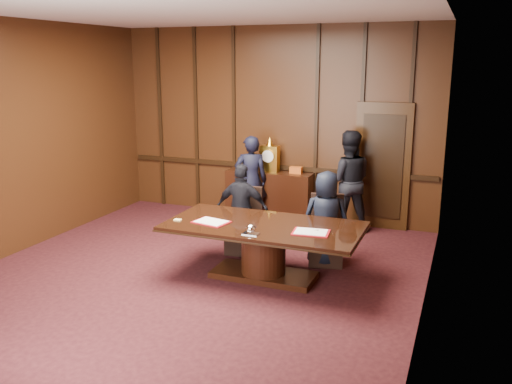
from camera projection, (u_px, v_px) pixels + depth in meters
The scene contains 13 objects.
room at pixel (190, 154), 6.88m from camera, with size 7.00×7.04×3.50m.
sideboard at pixel (270, 194), 10.02m from camera, with size 1.60×0.45×1.54m.
conference_table at pixel (264, 242), 7.27m from camera, with size 2.62×1.32×0.76m.
folder_left at pixel (211, 222), 7.29m from camera, with size 0.52×0.42×0.02m.
folder_right at pixel (311, 232), 6.85m from camera, with size 0.49×0.38×0.02m.
inkstand at pixel (251, 230), 6.79m from camera, with size 0.20×0.14×0.12m.
notepad at pixel (178, 220), 7.38m from camera, with size 0.10×0.07×0.01m, color #F7D078.
chair_left at pixel (244, 233), 8.35m from camera, with size 0.53×0.53×0.99m.
chair_right at pixel (326, 243), 7.88m from camera, with size 0.58×0.58×0.99m.
signatory_left at pixel (242, 209), 8.18m from camera, with size 0.81×0.34×1.39m, color black.
signatory_right at pixel (326, 219), 7.72m from camera, with size 0.67×0.44×1.38m, color black.
witness_left at pixel (251, 180), 9.67m from camera, with size 0.58×0.38×1.60m, color black.
witness_right at pixel (347, 181), 9.26m from camera, with size 0.85×0.66×1.75m, color black.
Camera 1 is at (3.34, -5.88, 2.88)m, focal length 38.00 mm.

